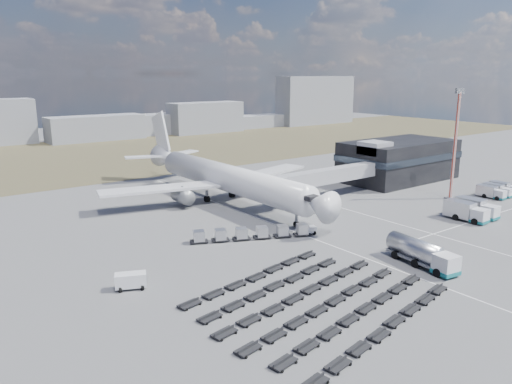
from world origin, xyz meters
TOP-DOWN VIEW (x-y plane):
  - ground at (0.00, 0.00)m, footprint 420.00×420.00m
  - grass_strip at (0.00, 110.00)m, footprint 420.00×90.00m
  - lane_markings at (9.77, 3.00)m, footprint 47.12×110.00m
  - terminal at (47.77, 23.96)m, footprint 30.40×16.40m
  - jet_bridge at (15.90, 20.42)m, footprint 30.30×3.80m
  - airliner at (0.00, 32.38)m, footprint 51.59×64.53m
  - skyline at (-13.61, 148.68)m, footprint 311.00×27.41m
  - fuel_tanker at (2.04, -15.35)m, footprint 4.41×11.67m
  - pushback_tug at (-1.09, 4.94)m, footprint 3.24×2.58m
  - utility_van at (-34.11, 1.98)m, footprint 4.24×3.14m
  - catering_truck at (10.85, 40.26)m, footprint 4.34×5.98m
  - service_trucks_near at (29.80, -6.71)m, footprint 6.87×8.15m
  - service_trucks_far at (51.22, -0.53)m, footprint 8.32×6.40m
  - uld_row at (-10.33, 8.37)m, footprint 19.06×9.96m
  - baggage_dollies at (-18.31, -14.93)m, footprint 31.77×25.65m
  - floodlight_mast at (40.69, 4.41)m, footprint 2.25×1.83m

SIDE VIEW (x-z plane):
  - ground at x=0.00m, z-range 0.00..0.00m
  - grass_strip at x=0.00m, z-range 0.00..0.01m
  - lane_markings at x=9.77m, z-range 0.00..0.01m
  - baggage_dollies at x=-18.31m, z-range 0.00..0.67m
  - pushback_tug at x=-1.09m, z-range 0.00..1.33m
  - utility_van at x=-34.11m, z-range 0.00..2.10m
  - uld_row at x=-10.33m, z-range 0.18..2.01m
  - catering_truck at x=10.85m, z-range 0.03..2.57m
  - service_trucks_far at x=51.22m, z-range 0.11..2.58m
  - service_trucks_near at x=29.80m, z-range 0.14..3.34m
  - fuel_tanker at x=2.04m, z-range 0.00..3.68m
  - jet_bridge at x=15.90m, z-range 1.53..8.58m
  - terminal at x=47.77m, z-range -0.25..10.75m
  - airliner at x=0.00m, z-range -3.52..14.10m
  - skyline at x=-13.61m, z-range -3.58..21.82m
  - floodlight_mast at x=40.69m, z-range 0.03..23.66m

